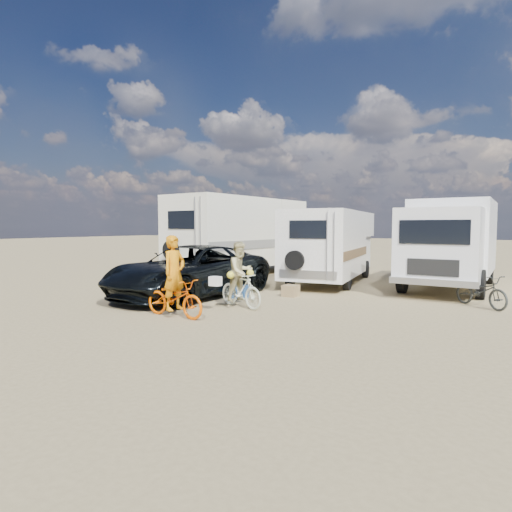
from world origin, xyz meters
The scene contains 12 objects.
ground centered at (0.00, 0.00, 0.00)m, with size 140.00×140.00×0.00m, color #958159.
rv_main centered at (-0.03, 6.55, 1.40)m, with size 2.30×6.52×2.79m, color white, non-canonical shape.
rv_left centered at (-4.53, 7.00, 1.73)m, with size 2.63×7.34×3.47m, color beige, non-canonical shape.
box_truck centered at (4.23, 6.98, 1.57)m, with size 2.56×6.81×3.14m, color silver, non-canonical shape.
dark_suv centered at (-2.80, 1.07, 0.81)m, with size 2.68×5.81×1.62m, color black.
bike_man centered at (-1.25, -1.58, 0.47)m, with size 0.62×1.78×0.94m, color #DB4F00.
bike_woman centered at (-0.45, 0.23, 0.49)m, with size 0.46×1.62×0.97m, color beige.
rider_man centered at (-1.25, -1.58, 0.91)m, with size 0.66×0.43×1.82m, color #CD7508.
rider_woman centered at (-0.45, 0.23, 0.81)m, with size 0.79×0.61×1.62m, color tan.
bike_parked centered at (5.29, 3.44, 0.45)m, with size 0.60×1.72×0.90m, color #282A28.
cooler centered at (-1.29, 1.55, 0.20)m, with size 0.49×0.36×0.39m, color #234D8B.
crate centered at (-0.01, 2.59, 0.18)m, with size 0.45×0.45×0.36m, color olive.
Camera 1 is at (5.43, -9.60, 2.21)m, focal length 29.80 mm.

